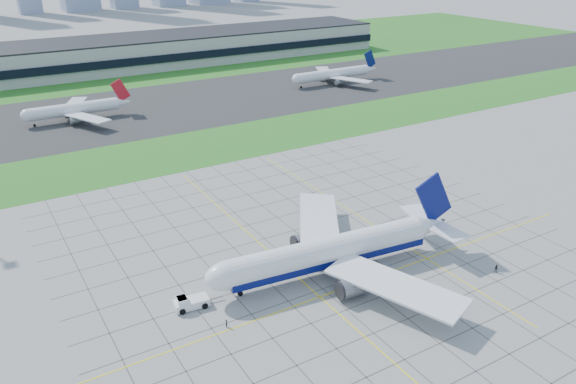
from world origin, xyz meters
name	(u,v)px	position (x,y,z in m)	size (l,w,h in m)	color
ground	(355,278)	(0.00, 0.00, 0.00)	(1400.00, 1400.00, 0.00)	#9E9E99
grass_median	(190,150)	(0.00, 90.00, 0.02)	(700.00, 35.00, 0.04)	#2A6E1F
asphalt_taxiway	(139,110)	(0.00, 145.00, 0.03)	(700.00, 75.00, 0.04)	#383838
grass_far	(79,64)	(0.00, 255.00, 0.02)	(700.00, 145.00, 0.04)	#2A6E1F
apron_markings	(326,253)	(0.43, 11.09, 0.02)	(120.00, 130.00, 0.03)	#474744
terminal	(161,50)	(40.00, 229.87, 7.89)	(260.00, 43.00, 15.80)	#B7B7B2
airliner	(331,252)	(-3.21, 4.36, 4.95)	(57.46, 57.96, 18.10)	white
pushback_tug	(190,302)	(-32.94, 7.81, 1.17)	(9.57, 3.88, 2.63)	white
crew_near	(227,323)	(-29.49, -1.09, 0.81)	(0.59, 0.39, 1.62)	black
crew_far	(496,269)	(26.33, -13.63, 0.92)	(0.90, 0.70, 1.85)	black
distant_jet_1	(75,109)	(-24.62, 143.27, 4.49)	(38.68, 42.66, 14.08)	white
distant_jet_2	(334,74)	(95.25, 142.60, 4.49)	(46.22, 42.66, 14.08)	white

